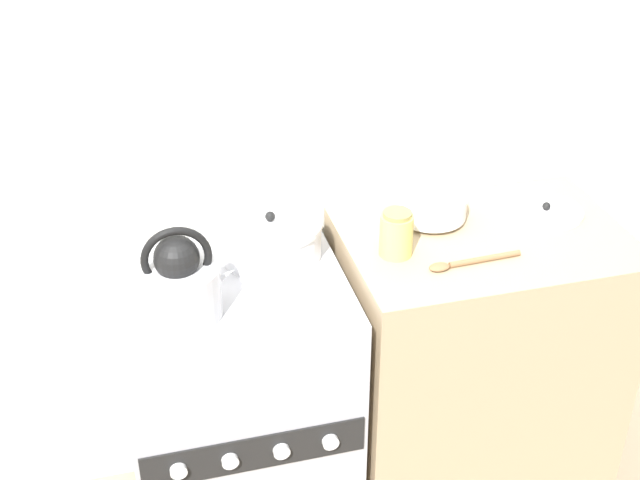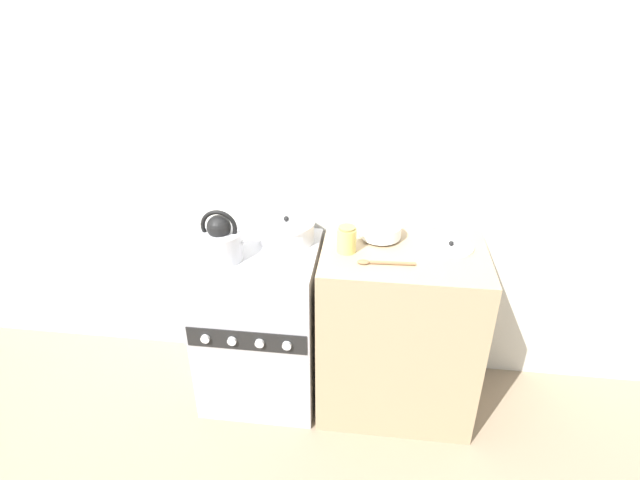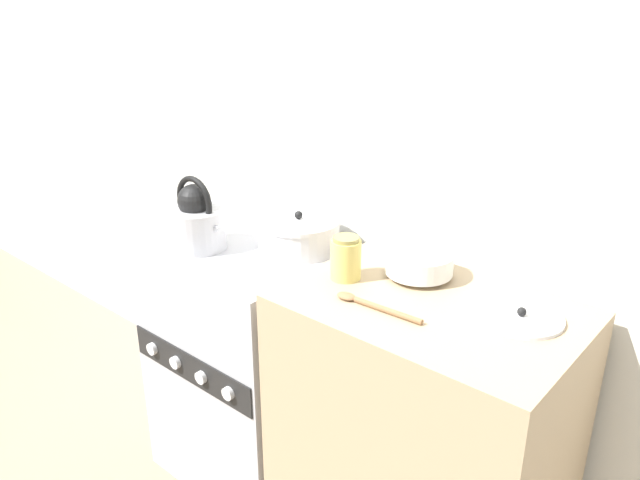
# 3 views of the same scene
# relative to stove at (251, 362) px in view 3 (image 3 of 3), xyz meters

# --- Properties ---
(wall_back) EXTENTS (7.00, 0.06, 2.50)m
(wall_back) POSITION_rel_stove_xyz_m (0.00, 0.35, 0.79)
(wall_back) COLOR silver
(wall_back) RESTS_ON ground_plane
(stove) EXTENTS (0.62, 0.56, 0.92)m
(stove) POSITION_rel_stove_xyz_m (0.00, 0.00, 0.00)
(stove) COLOR #B2B2B7
(stove) RESTS_ON ground_plane
(counter) EXTENTS (0.80, 0.55, 0.95)m
(counter) POSITION_rel_stove_xyz_m (0.73, 0.00, 0.02)
(counter) COLOR tan
(counter) RESTS_ON ground_plane
(kettle) EXTENTS (0.25, 0.21, 0.25)m
(kettle) POSITION_rel_stove_xyz_m (-0.14, -0.10, 0.55)
(kettle) COLOR silver
(kettle) RESTS_ON stove
(cooking_pot) EXTENTS (0.29, 0.29, 0.14)m
(cooking_pot) POSITION_rel_stove_xyz_m (0.14, 0.12, 0.51)
(cooking_pot) COLOR silver
(cooking_pot) RESTS_ON stove
(enamel_bowl) EXTENTS (0.20, 0.20, 0.08)m
(enamel_bowl) POSITION_rel_stove_xyz_m (0.61, 0.13, 0.54)
(enamel_bowl) COLOR white
(enamel_bowl) RESTS_ON counter
(storage_jar) EXTENTS (0.09, 0.09, 0.13)m
(storage_jar) POSITION_rel_stove_xyz_m (0.45, -0.02, 0.56)
(storage_jar) COLOR #E0CC66
(storage_jar) RESTS_ON counter
(loose_pot_lid) EXTENTS (0.22, 0.22, 0.03)m
(loose_pot_lid) POSITION_rel_stove_xyz_m (0.95, 0.08, 0.50)
(loose_pot_lid) COLOR silver
(loose_pot_lid) RESTS_ON counter
(wooden_spoon) EXTENTS (0.27, 0.04, 0.02)m
(wooden_spoon) POSITION_rel_stove_xyz_m (0.62, -0.12, 0.50)
(wooden_spoon) COLOR olive
(wooden_spoon) RESTS_ON counter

